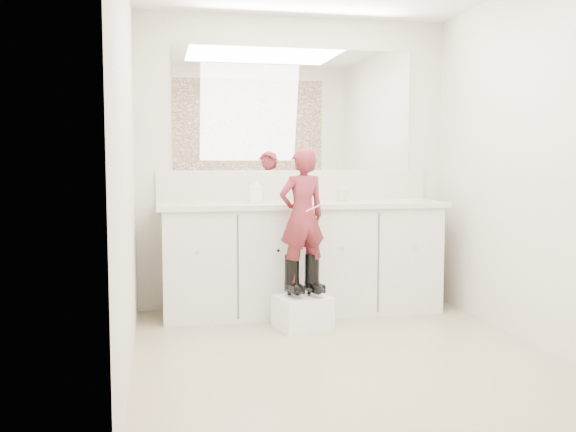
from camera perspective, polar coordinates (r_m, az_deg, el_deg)
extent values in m
plane|color=#8D805C|center=(4.10, 5.11, -12.38)|extent=(3.00, 3.00, 0.00)
plane|color=beige|center=(5.37, 0.59, 4.74)|extent=(2.60, 0.00, 2.60)
plane|color=beige|center=(2.52, 15.21, 4.30)|extent=(2.60, 0.00, 2.60)
plane|color=beige|center=(3.75, -14.19, 4.49)|extent=(0.00, 3.00, 3.00)
plane|color=beige|center=(4.47, 21.46, 4.35)|extent=(0.00, 3.00, 3.00)
cube|color=silver|center=(5.16, 1.23, -3.91)|extent=(2.20, 0.55, 0.85)
cube|color=beige|center=(5.10, 1.27, 1.01)|extent=(2.28, 0.58, 0.04)
cube|color=beige|center=(5.36, 0.62, 2.76)|extent=(2.28, 0.03, 0.25)
cube|color=white|center=(5.37, 0.62, 9.43)|extent=(2.00, 0.02, 1.00)
cube|color=#472819|center=(2.56, 15.34, 14.41)|extent=(2.00, 0.01, 1.20)
cylinder|color=silver|center=(5.25, 0.87, 1.90)|extent=(0.08, 0.08, 0.10)
imported|color=beige|center=(5.25, 4.84, 1.91)|extent=(0.12, 0.12, 0.11)
imported|color=white|center=(5.05, -2.88, 2.37)|extent=(0.10, 0.11, 0.21)
cube|color=white|center=(4.73, 1.29, -8.54)|extent=(0.43, 0.39, 0.24)
imported|color=#B1363F|center=(4.63, 1.26, 0.01)|extent=(0.40, 0.31, 0.97)
cylinder|color=pink|center=(4.57, 2.33, 0.74)|extent=(0.13, 0.04, 0.06)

